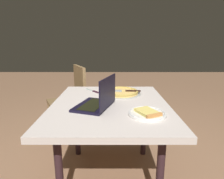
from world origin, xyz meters
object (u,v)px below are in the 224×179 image
laptop (98,101)px  chair_near (72,97)px  pizza_plate (147,113)px  table_knife (93,91)px  dining_table (110,111)px  drink_cup (106,84)px  pizza_tray (121,92)px

laptop → chair_near: 1.04m
chair_near → pizza_plate: bearing=-145.0°
table_knife → chair_near: chair_near is taller
dining_table → table_knife: (0.38, 0.18, 0.08)m
dining_table → drink_cup: 0.53m
table_knife → laptop: bearing=-170.2°
dining_table → chair_near: bearing=31.3°
pizza_plate → table_knife: size_ratio=1.37×
pizza_tray → table_knife: pizza_tray is taller
dining_table → table_knife: 0.42m
laptop → pizza_plate: (-0.17, -0.36, -0.04)m
laptop → table_knife: laptop is taller
laptop → drink_cup: laptop is taller
laptop → table_knife: size_ratio=2.07×
laptop → drink_cup: 0.61m
chair_near → dining_table: bearing=-148.7°
dining_table → pizza_tray: (0.29, -0.11, 0.09)m
pizza_plate → chair_near: chair_near is taller
drink_cup → laptop: bearing=175.7°
pizza_tray → chair_near: bearing=48.8°
dining_table → laptop: 0.19m
table_knife → pizza_plate: bearing=-145.7°
dining_table → laptop: size_ratio=2.93×
pizza_plate → chair_near: bearing=35.0°
pizza_plate → dining_table: bearing=44.6°
pizza_tray → laptop: bearing=153.3°
laptop → dining_table: bearing=-41.8°
pizza_plate → chair_near: (1.09, 0.76, -0.21)m
pizza_plate → drink_cup: bearing=21.8°
dining_table → pizza_tray: size_ratio=3.08×
pizza_tray → table_knife: size_ratio=1.97×
dining_table → pizza_plate: pizza_plate is taller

